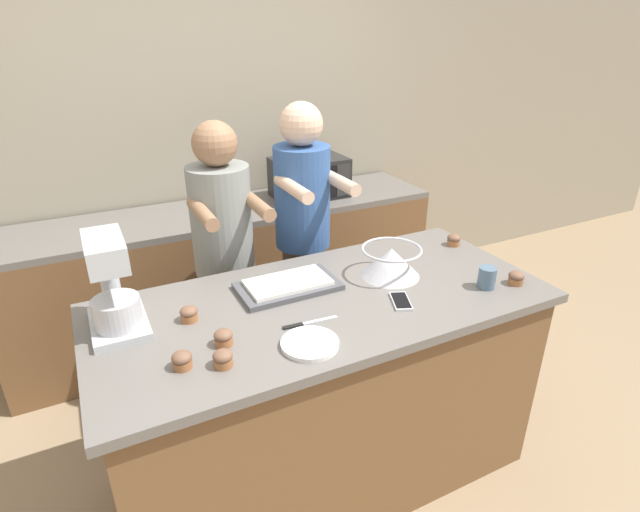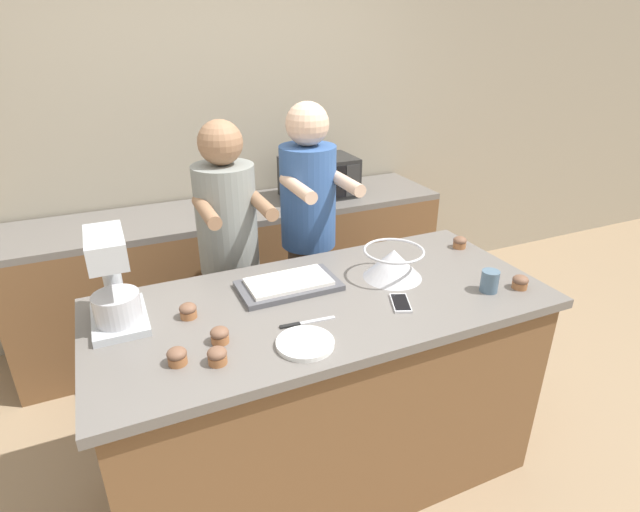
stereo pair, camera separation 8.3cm
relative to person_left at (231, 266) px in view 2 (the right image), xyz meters
name	(u,v)px [view 2 (the right image)]	position (x,y,z in m)	size (l,w,h in m)	color
ground_plane	(324,467)	(0.22, -0.68, -0.85)	(16.00, 16.00, 0.00)	#937A5B
back_wall	(216,130)	(0.22, 1.06, 0.50)	(10.00, 0.06, 2.70)	gray
island_counter	(324,390)	(0.22, -0.68, -0.37)	(1.89, 0.85, 0.96)	brown
back_counter	(240,270)	(0.22, 0.71, -0.40)	(2.80, 0.60, 0.91)	brown
person_left	(231,266)	(0.00, 0.00, 0.00)	(0.32, 0.49, 1.60)	#33384C
person_right	(309,245)	(0.44, 0.00, 0.04)	(0.31, 0.49, 1.66)	brown
stand_mixer	(113,285)	(-0.56, -0.52, 0.27)	(0.20, 0.30, 0.37)	#B2B7BC
mixing_bowl	(393,262)	(0.59, -0.62, 0.18)	(0.27, 0.27, 0.14)	#BCBCC1
baking_tray	(289,284)	(0.12, -0.53, 0.12)	(0.43, 0.24, 0.04)	#4C4C51
microwave_oven	(319,177)	(0.82, 0.71, 0.19)	(0.49, 0.33, 0.27)	black
cell_phone	(401,303)	(0.49, -0.84, 0.11)	(0.12, 0.16, 0.01)	silver
drinking_glass	(490,281)	(0.89, -0.90, 0.15)	(0.08, 0.08, 0.09)	slate
small_plate	(305,343)	(0.02, -0.95, 0.11)	(0.21, 0.21, 0.02)	white
knife	(304,323)	(0.08, -0.82, 0.11)	(0.22, 0.03, 0.01)	#BCBCC1
cupcake_0	(177,356)	(-0.41, -0.87, 0.13)	(0.07, 0.07, 0.06)	#9E6038
cupcake_1	(217,356)	(-0.28, -0.92, 0.13)	(0.07, 0.07, 0.06)	#9E6038
cupcake_2	(520,282)	(1.03, -0.94, 0.13)	(0.07, 0.07, 0.06)	#9E6038
cupcake_3	(460,242)	(1.07, -0.48, 0.13)	(0.07, 0.07, 0.06)	#9E6038
cupcake_4	(188,311)	(-0.32, -0.59, 0.13)	(0.07, 0.07, 0.06)	#9E6038
cupcake_5	(220,335)	(-0.25, -0.81, 0.13)	(0.07, 0.07, 0.06)	#9E6038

